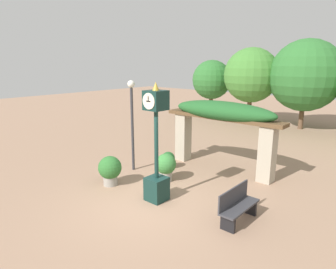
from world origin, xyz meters
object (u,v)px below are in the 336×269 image
at_px(potted_plant_near_right, 166,166).
at_px(lamp_post, 132,113).
at_px(park_bench, 238,206).
at_px(pedestal_clock, 156,151).
at_px(potted_plant_far_left, 168,159).
at_px(potted_plant_near_left, 110,169).

xyz_separation_m(potted_plant_near_right, lamp_post, (-1.65, 0.00, 1.62)).
relative_size(park_bench, lamp_post, 0.42).
distance_m(pedestal_clock, potted_plant_near_right, 1.77).
distance_m(pedestal_clock, park_bench, 2.66).
xyz_separation_m(potted_plant_near_right, park_bench, (3.15, -0.79, -0.11)).
distance_m(potted_plant_near_right, potted_plant_far_left, 1.28).
height_order(pedestal_clock, potted_plant_near_left, pedestal_clock).
relative_size(potted_plant_near_left, potted_plant_near_right, 1.03).
bearing_deg(lamp_post, potted_plant_far_left, 48.67).
distance_m(potted_plant_far_left, lamp_post, 2.24).
height_order(pedestal_clock, potted_plant_near_right, pedestal_clock).
relative_size(potted_plant_near_right, lamp_post, 0.29).
bearing_deg(potted_plant_near_left, potted_plant_far_left, 81.67).
distance_m(potted_plant_near_left, park_bench, 4.34).
distance_m(potted_plant_near_left, potted_plant_far_left, 2.51).
bearing_deg(pedestal_clock, lamp_post, 152.41).
xyz_separation_m(pedestal_clock, park_bench, (2.38, 0.47, -1.08)).
bearing_deg(potted_plant_far_left, lamp_post, -131.33).
distance_m(potted_plant_near_left, potted_plant_near_right, 1.86).
height_order(potted_plant_near_left, potted_plant_near_right, potted_plant_near_left).
bearing_deg(lamp_post, potted_plant_near_right, -0.11).
height_order(potted_plant_near_left, potted_plant_far_left, potted_plant_near_left).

